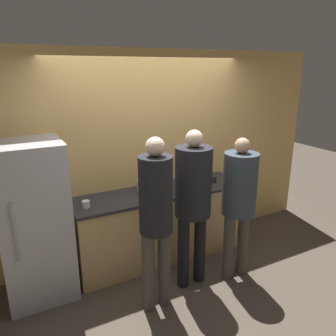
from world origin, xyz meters
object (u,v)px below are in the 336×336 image
object	(u,v)px
person_right	(239,196)
bottle_dark	(154,189)
utensil_crock	(142,185)
potted_plant	(188,173)
cup_black	(213,179)
bottle_amber	(169,184)
person_center	(193,194)
fruit_bowl	(190,185)
person_left	(156,213)
refrigerator	(35,222)
cup_white	(86,204)

from	to	relation	value
person_right	bottle_dark	distance (m)	1.00
utensil_crock	potted_plant	distance (m)	0.69
person_right	cup_black	xyz separation A→B (m)	(0.18, 0.73, -0.05)
bottle_amber	potted_plant	size ratio (longest dim) A/B	1.09
person_center	fruit_bowl	distance (m)	0.65
utensil_crock	bottle_dark	xyz separation A→B (m)	(0.08, -0.16, -0.01)
utensil_crock	bottle_dark	world-z (taller)	utensil_crock
person_left	person_center	world-z (taller)	person_left
refrigerator	bottle_dark	xyz separation A→B (m)	(1.35, -0.04, 0.14)
cup_white	cup_black	world-z (taller)	cup_black
fruit_bowl	utensil_crock	world-z (taller)	utensil_crock
utensil_crock	refrigerator	bearing A→B (deg)	-174.56
bottle_amber	bottle_dark	world-z (taller)	bottle_amber
person_center	cup_black	world-z (taller)	person_center
bottle_dark	cup_black	xyz separation A→B (m)	(0.90, 0.04, -0.03)
refrigerator	fruit_bowl	world-z (taller)	refrigerator
person_left	bottle_amber	bearing A→B (deg)	54.56
person_left	person_center	xyz separation A→B (m)	(0.51, 0.16, 0.04)
person_right	utensil_crock	distance (m)	1.17
refrigerator	cup_white	bearing A→B (deg)	-4.73
cup_black	potted_plant	xyz separation A→B (m)	(-0.29, 0.18, 0.08)
bottle_amber	cup_black	distance (m)	0.68
bottle_dark	cup_white	xyz separation A→B (m)	(-0.82, -0.00, -0.03)
utensil_crock	bottle_amber	world-z (taller)	utensil_crock
cup_white	person_right	bearing A→B (deg)	-24.15
person_right	fruit_bowl	size ratio (longest dim) A/B	5.45
refrigerator	utensil_crock	size ratio (longest dim) A/B	6.86
person_left	cup_black	xyz separation A→B (m)	(1.22, 0.78, -0.09)
fruit_bowl	cup_white	xyz separation A→B (m)	(-1.31, 0.02, -0.00)
refrigerator	potted_plant	size ratio (longest dim) A/B	7.53
refrigerator	person_left	size ratio (longest dim) A/B	0.95
person_center	cup_black	xyz separation A→B (m)	(0.71, 0.62, -0.13)
person_center	utensil_crock	world-z (taller)	person_center
refrigerator	person_center	bearing A→B (deg)	-22.08
person_center	potted_plant	xyz separation A→B (m)	(0.42, 0.80, -0.05)
cup_black	person_center	bearing A→B (deg)	-138.87
cup_white	potted_plant	xyz separation A→B (m)	(1.42, 0.22, 0.08)
person_center	fruit_bowl	bearing A→B (deg)	61.50
utensil_crock	cup_white	xyz separation A→B (m)	(-0.74, -0.16, -0.04)
refrigerator	cup_black	bearing A→B (deg)	-0.07
utensil_crock	bottle_amber	xyz separation A→B (m)	(0.30, -0.14, 0.02)
cup_black	potted_plant	distance (m)	0.35
person_center	potted_plant	bearing A→B (deg)	62.57
bottle_amber	cup_white	size ratio (longest dim) A/B	2.95
cup_black	potted_plant	bearing A→B (deg)	148.19
refrigerator	potted_plant	world-z (taller)	refrigerator
person_center	person_right	bearing A→B (deg)	-11.76
bottle_amber	utensil_crock	bearing A→B (deg)	155.03
utensil_crock	person_right	bearing A→B (deg)	-46.78
bottle_amber	bottle_dark	xyz separation A→B (m)	(-0.22, -0.02, -0.03)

